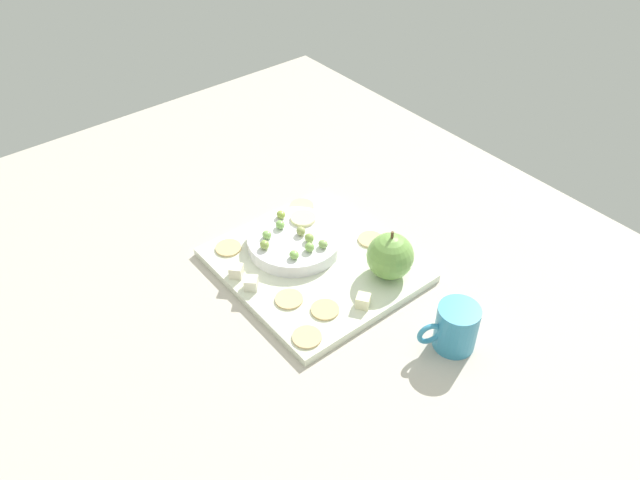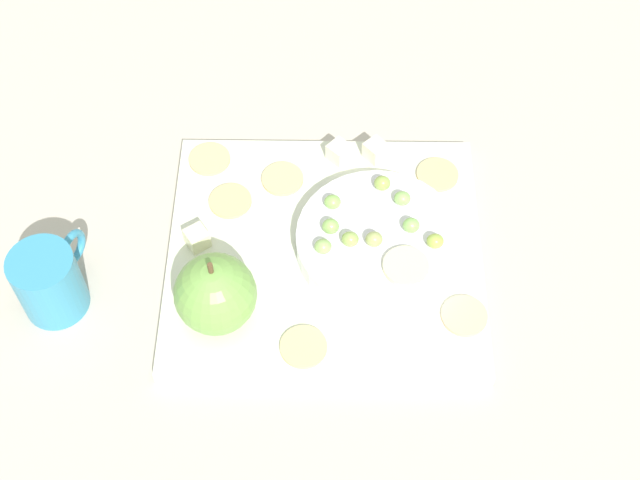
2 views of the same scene
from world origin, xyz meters
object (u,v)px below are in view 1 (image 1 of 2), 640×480
object	(u,v)px
cracker_1	(302,206)
grape_3	(267,235)
grape_0	(302,232)
grape_7	(265,245)
cup	(455,327)
grape_2	(280,225)
platter	(314,265)
cracker_0	(307,337)
cheese_cube_1	(236,271)
grape_5	(309,238)
apple_slice_0	(303,218)
grape_6	(323,244)
grape_8	(309,247)
cheese_cube_2	(251,283)
grape_4	(281,215)
grape_1	(294,255)
cracker_2	(325,310)
cheese_cube_0	(363,301)
cracker_4	(289,299)
cracker_3	(371,239)
serving_dish	(295,241)
cracker_5	(228,248)
apple_whole	(390,256)

from	to	relation	value
cracker_1	grape_3	bearing A→B (deg)	-64.31
grape_3	grape_0	bearing A→B (deg)	58.31
cracker_1	grape_7	distance (cm)	16.34
cup	grape_2	bearing A→B (deg)	-169.52
platter	cracker_0	xyz separation A→B (cm)	(12.88, -11.61, 0.94)
grape_3	cheese_cube_1	bearing A→B (deg)	-73.17
grape_5	apple_slice_0	xyz separation A→B (cm)	(-5.48, 2.87, -0.49)
platter	grape_2	xyz separation A→B (cm)	(-8.66, -0.78, 3.94)
grape_3	grape_6	size ratio (longest dim) A/B	1.00
platter	grape_6	bearing A→B (deg)	83.69
grape_3	grape_8	xyz separation A→B (cm)	(7.36, 3.68, 0.09)
grape_6	grape_5	bearing A→B (deg)	-162.26
cheese_cube_2	grape_4	bearing A→B (deg)	125.93
cheese_cube_2	grape_5	size ratio (longest dim) A/B	1.22
grape_8	cracker_0	bearing A→B (deg)	-39.58
grape_1	grape_2	size ratio (longest dim) A/B	1.00
cracker_2	grape_5	xyz separation A→B (cm)	(-12.69, 6.86, 3.02)
cheese_cube_1	grape_8	bearing A→B (deg)	67.50
platter	grape_3	xyz separation A→B (cm)	(-7.90, -4.20, 3.90)
platter	cheese_cube_0	world-z (taller)	cheese_cube_0
cracker_4	grape_4	xyz separation A→B (cm)	(-15.68, 10.02, 2.96)
cracker_1	grape_6	distance (cm)	15.47
grape_0	cup	size ratio (longest dim) A/B	0.19
cracker_3	grape_7	world-z (taller)	grape_7
grape_4	grape_8	bearing A→B (deg)	-8.78
serving_dish	cheese_cube_0	bearing A→B (deg)	-1.07
apple_slice_0	grape_4	bearing A→B (deg)	-137.15
grape_0	apple_slice_0	xyz separation A→B (cm)	(-3.28, 2.88, -0.50)
grape_3	apple_slice_0	world-z (taller)	grape_3
grape_1	grape_3	xyz separation A→B (cm)	(-7.18, -0.54, 0.01)
grape_1	grape_8	xyz separation A→B (cm)	(0.18, 3.15, 0.10)
cheese_cube_2	grape_2	xyz separation A→B (cm)	(-7.23, 11.29, 2.14)
cracker_5	grape_2	bearing A→B (deg)	68.45
cracker_2	cracker_5	xyz separation A→B (cm)	(-22.39, -3.88, 0.00)
cracker_1	grape_0	bearing A→B (deg)	-37.48
platter	cheese_cube_1	world-z (taller)	cheese_cube_1
cracker_5	cup	xyz separation A→B (cm)	(39.06, 15.52, 2.16)
grape_0	cracker_0	bearing A→B (deg)	-35.64
grape_5	apple_slice_0	bearing A→B (deg)	152.39
cracker_0	grape_0	bearing A→B (deg)	144.36
platter	cracker_3	bearing A→B (deg)	80.32
platter	cracker_2	xyz separation A→B (cm)	(10.19, -5.86, 0.94)
cracker_4	cracker_3	bearing A→B (deg)	97.66
grape_3	grape_6	distance (cm)	10.13
cheese_cube_0	cracker_5	size ratio (longest dim) A/B	0.47
grape_6	grape_8	xyz separation A→B (cm)	(-0.75, -2.39, 0.10)
cracker_4	grape_0	distance (cm)	14.00
platter	apple_whole	distance (cm)	13.88
serving_dish	cracker_5	bearing A→B (deg)	-124.94
cheese_cube_2	grape_8	distance (cm)	11.79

